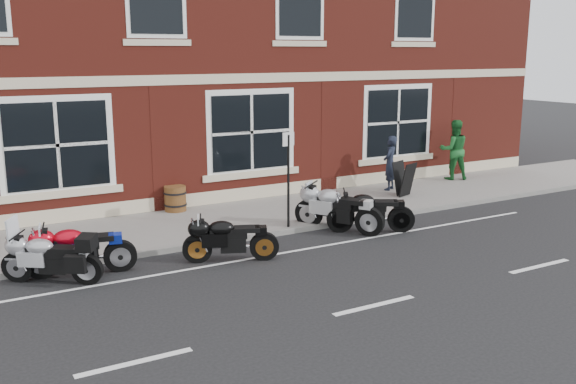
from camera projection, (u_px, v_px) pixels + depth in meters
name	position (u px, v px, depth m)	size (l,w,h in m)	color
ground	(285.00, 256.00, 13.08)	(80.00, 80.00, 0.00)	black
sidewalk	(225.00, 220.00, 15.61)	(30.00, 3.00, 0.12)	slate
kerb	(254.00, 236.00, 14.27)	(30.00, 0.16, 0.12)	slate
moto_touring_silver	(49.00, 256.00, 11.48)	(1.59, 1.19, 1.24)	black
moto_sport_red	(78.00, 248.00, 11.88)	(2.00, 0.59, 0.91)	black
moto_sport_black	(229.00, 237.00, 12.66)	(1.81, 0.84, 0.86)	black
moto_sport_silver	(337.00, 207.00, 14.79)	(1.28, 1.96, 1.00)	black
moto_naked_black	(369.00, 210.00, 14.73)	(1.82, 1.13, 0.91)	black
pedestrian_left	(390.00, 163.00, 18.65)	(0.58, 0.38, 1.59)	black
pedestrian_right	(454.00, 150.00, 20.19)	(0.92, 0.71, 1.88)	#1A5B25
a_board_sign	(404.00, 179.00, 17.95)	(0.57, 0.38, 0.96)	black
barrel_planter	(175.00, 198.00, 16.26)	(0.58, 0.58, 0.64)	#533B16
parking_sign	(288.00, 173.00, 14.56)	(0.31, 0.06, 2.20)	black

